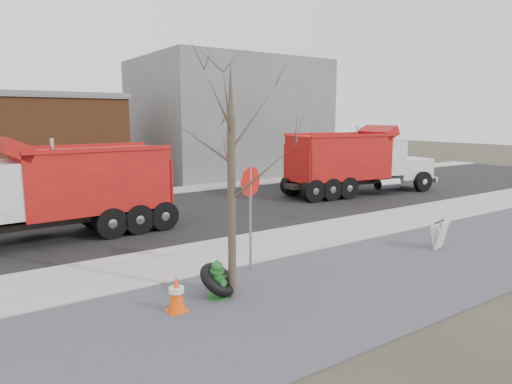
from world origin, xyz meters
TOP-DOWN VIEW (x-y plane):
  - ground at (0.00, 0.00)m, footprint 120.00×120.00m
  - gravel_verge at (0.00, -3.50)m, footprint 60.00×5.00m
  - sidewalk at (0.00, 0.25)m, footprint 60.00×2.50m
  - curb at (0.00, 1.55)m, footprint 60.00×0.15m
  - road at (0.00, 6.30)m, footprint 60.00×9.40m
  - far_sidewalk at (0.00, 12.00)m, footprint 60.00×2.00m
  - building_grey at (9.00, 18.00)m, footprint 12.00×10.00m
  - bare_tree at (-3.20, -2.60)m, footprint 3.20×3.20m
  - fire_hydrant at (-3.52, -2.49)m, footprint 0.50×0.49m
  - truck_tire at (-3.46, -2.39)m, footprint 1.24×1.22m
  - stop_sign at (-1.86, -1.33)m, footprint 0.78×0.31m
  - sandwich_board at (3.99, -2.95)m, footprint 0.70×0.53m
  - traffic_cone_near at (-4.58, -2.64)m, footprint 0.41×0.41m
  - dump_truck_red_a at (9.41, 5.65)m, footprint 8.83×3.41m
  - dump_truck_red_b at (-5.13, 4.87)m, footprint 7.99×2.63m

SIDE VIEW (x-z plane):
  - ground at x=0.00m, z-range 0.00..0.00m
  - road at x=0.00m, z-range 0.00..0.02m
  - gravel_verge at x=0.00m, z-range 0.00..0.03m
  - sidewalk at x=0.00m, z-range 0.00..0.06m
  - far_sidewalk at x=0.00m, z-range 0.00..0.06m
  - curb at x=0.00m, z-range 0.00..0.11m
  - traffic_cone_near at x=-4.58m, z-range 0.00..0.79m
  - truck_tire at x=-3.46m, z-range 0.01..0.79m
  - fire_hydrant at x=-3.52m, z-range -0.04..0.85m
  - sandwich_board at x=3.99m, z-range 0.03..0.89m
  - dump_truck_red_b at x=-5.13m, z-range 0.03..3.39m
  - dump_truck_red_a at x=9.41m, z-range 0.03..3.56m
  - stop_sign at x=-1.86m, z-range 0.53..3.55m
  - bare_tree at x=-3.20m, z-range 0.70..5.90m
  - building_grey at x=9.00m, z-range 0.00..8.00m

